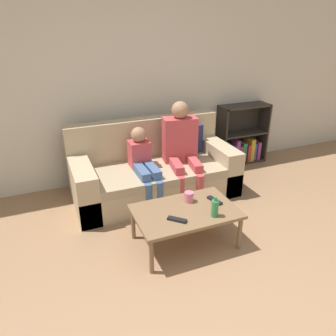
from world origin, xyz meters
TOP-DOWN VIEW (x-y plane):
  - ground_plane at (0.00, 0.00)m, footprint 22.00×22.00m
  - wall_back at (0.00, 2.75)m, footprint 12.00×0.06m
  - couch at (0.03, 2.16)m, footprint 1.89×0.89m
  - bookshelf at (1.53, 2.59)m, footprint 0.73×0.28m
  - coffee_table at (-0.04, 1.11)m, footprint 0.93×0.60m
  - person_adult at (0.35, 2.07)m, footprint 0.44×0.66m
  - person_child at (-0.14, 2.01)m, footprint 0.23×0.61m
  - cup_near at (0.06, 1.24)m, footprint 0.09×0.09m
  - tv_remote_0 at (0.28, 1.15)m, footprint 0.08×0.18m
  - tv_remote_1 at (-0.18, 0.98)m, footprint 0.16×0.15m
  - bottle at (0.15, 0.93)m, footprint 0.06×0.06m

SIDE VIEW (x-z plane):
  - ground_plane at x=0.00m, z-range 0.00..0.00m
  - couch at x=0.03m, z-range -0.15..0.70m
  - bookshelf at x=1.53m, z-range -0.11..0.74m
  - coffee_table at x=-0.04m, z-range 0.15..0.51m
  - tv_remote_0 at x=0.28m, z-range 0.36..0.38m
  - tv_remote_1 at x=-0.18m, z-range 0.36..0.38m
  - cup_near at x=0.06m, z-range 0.36..0.46m
  - bottle at x=0.15m, z-range 0.35..0.54m
  - person_child at x=-0.14m, z-range 0.06..0.91m
  - person_adult at x=0.35m, z-range 0.07..1.17m
  - wall_back at x=0.00m, z-range 0.00..2.60m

